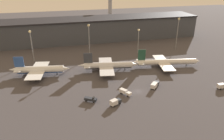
# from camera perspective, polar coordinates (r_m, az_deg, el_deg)

# --- Properties ---
(ground) EXTENTS (600.00, 600.00, 0.00)m
(ground) POSITION_cam_1_polar(r_m,az_deg,el_deg) (121.62, 6.86, -5.58)
(ground) COLOR #423F44
(terminal_building) EXTENTS (193.95, 31.09, 21.19)m
(terminal_building) POSITION_cam_1_polar(r_m,az_deg,el_deg) (215.20, -3.51, 10.73)
(terminal_building) COLOR #3D424C
(terminal_building) RESTS_ON ground
(airplane_0) EXTENTS (37.85, 29.65, 12.78)m
(airplane_0) POSITION_cam_1_polar(r_m,az_deg,el_deg) (145.28, -18.41, 0.07)
(airplane_0) COLOR white
(airplane_0) RESTS_ON ground
(airplane_1) EXTENTS (39.84, 32.15, 12.73)m
(airplane_1) POSITION_cam_1_polar(r_m,az_deg,el_deg) (144.60, -1.12, 1.18)
(airplane_1) COLOR silver
(airplane_1) RESTS_ON ground
(airplane_2) EXTENTS (48.86, 30.43, 12.76)m
(airplane_2) POSITION_cam_1_polar(r_m,az_deg,el_deg) (155.76, 13.80, 2.02)
(airplane_2) COLOR white
(airplane_2) RESTS_ON ground
(service_vehicle_0) EXTENTS (6.65, 2.56, 3.07)m
(service_vehicle_0) POSITION_cam_1_polar(r_m,az_deg,el_deg) (137.67, 26.83, -3.68)
(service_vehicle_0) COLOR gold
(service_vehicle_0) RESTS_ON ground
(service_vehicle_1) EXTENTS (5.72, 6.95, 2.73)m
(service_vehicle_1) POSITION_cam_1_polar(r_m,az_deg,el_deg) (117.34, 3.39, -5.72)
(service_vehicle_1) COLOR white
(service_vehicle_1) RESTS_ON ground
(service_vehicle_2) EXTENTS (6.33, 4.71, 3.17)m
(service_vehicle_2) POSITION_cam_1_polar(r_m,az_deg,el_deg) (108.20, 0.84, -8.34)
(service_vehicle_2) COLOR #282D38
(service_vehicle_2) RESTS_ON ground
(service_vehicle_3) EXTENTS (6.56, 5.10, 2.83)m
(service_vehicle_3) POSITION_cam_1_polar(r_m,az_deg,el_deg) (111.79, -5.60, -7.57)
(service_vehicle_3) COLOR #282D38
(service_vehicle_3) RESTS_ON ground
(service_vehicle_4) EXTENTS (7.28, 7.27, 3.09)m
(service_vehicle_4) POSITION_cam_1_polar(r_m,az_deg,el_deg) (126.29, 11.10, -3.79)
(service_vehicle_4) COLOR #282D38
(service_vehicle_4) RESTS_ON ground
(lamp_post_0) EXTENTS (1.80, 1.80, 23.48)m
(lamp_post_0) POSITION_cam_1_polar(r_m,az_deg,el_deg) (165.85, -20.33, 6.87)
(lamp_post_0) COLOR slate
(lamp_post_0) RESTS_ON ground
(lamp_post_1) EXTENTS (1.80, 1.80, 25.49)m
(lamp_post_1) POSITION_cam_1_polar(r_m,az_deg,el_deg) (166.38, -6.02, 8.68)
(lamp_post_1) COLOR slate
(lamp_post_1) RESTS_ON ground
(lamp_post_2) EXTENTS (1.80, 1.80, 19.71)m
(lamp_post_2) POSITION_cam_1_polar(r_m,az_deg,el_deg) (177.34, 6.92, 8.51)
(lamp_post_2) COLOR slate
(lamp_post_2) RESTS_ON ground
(lamp_post_3) EXTENTS (1.80, 1.80, 26.65)m
(lamp_post_3) POSITION_cam_1_polar(r_m,az_deg,el_deg) (191.54, 16.79, 10.02)
(lamp_post_3) COLOR slate
(lamp_post_3) RESTS_ON ground
(control_tower) EXTENTS (9.00, 9.00, 42.58)m
(control_tower) POSITION_cam_1_polar(r_m,az_deg,el_deg) (269.33, -0.50, 16.49)
(control_tower) COLOR #99999E
(control_tower) RESTS_ON ground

